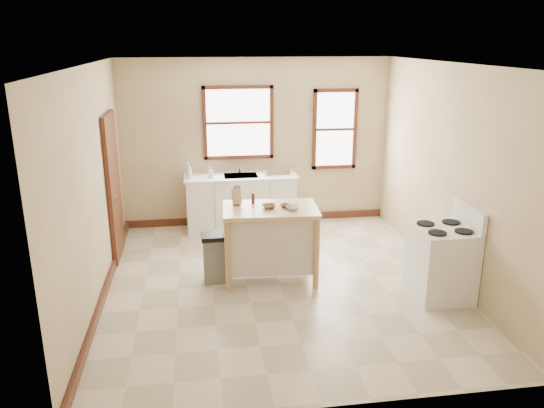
{
  "coord_description": "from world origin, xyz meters",
  "views": [
    {
      "loc": [
        -1.02,
        -6.28,
        3.09
      ],
      "look_at": [
        -0.04,
        0.4,
        0.97
      ],
      "focal_mm": 35.0,
      "sensor_mm": 36.0,
      "label": 1
    }
  ],
  "objects_px": {
    "bowl_a": "(269,206)",
    "gas_stove": "(442,252)",
    "soap_bottle_b": "(210,172)",
    "dish_rack": "(277,171)",
    "soap_bottle_a": "(189,171)",
    "kitchen_island": "(270,244)",
    "pepper_grinder": "(253,198)",
    "bowl_b": "(286,206)",
    "knife_block": "(237,197)",
    "trash_bin": "(215,258)",
    "bowl_c": "(293,208)"
  },
  "relations": [
    {
      "from": "bowl_a",
      "to": "gas_stove",
      "type": "height_order",
      "value": "gas_stove"
    },
    {
      "from": "soap_bottle_b",
      "to": "trash_bin",
      "type": "distance_m",
      "value": 2.06
    },
    {
      "from": "kitchen_island",
      "to": "gas_stove",
      "type": "bearing_deg",
      "value": -18.25
    },
    {
      "from": "bowl_b",
      "to": "trash_bin",
      "type": "xyz_separation_m",
      "value": [
        -0.93,
        0.03,
        -0.68
      ]
    },
    {
      "from": "pepper_grinder",
      "to": "bowl_b",
      "type": "relative_size",
      "value": 1.05
    },
    {
      "from": "bowl_c",
      "to": "dish_rack",
      "type": "bearing_deg",
      "value": 86.57
    },
    {
      "from": "soap_bottle_a",
      "to": "kitchen_island",
      "type": "distance_m",
      "value": 2.3
    },
    {
      "from": "soap_bottle_b",
      "to": "bowl_c",
      "type": "relative_size",
      "value": 1.06
    },
    {
      "from": "pepper_grinder",
      "to": "soap_bottle_b",
      "type": "bearing_deg",
      "value": 105.69
    },
    {
      "from": "soap_bottle_b",
      "to": "bowl_a",
      "type": "height_order",
      "value": "soap_bottle_b"
    },
    {
      "from": "soap_bottle_a",
      "to": "knife_block",
      "type": "distance_m",
      "value": 1.88
    },
    {
      "from": "bowl_a",
      "to": "bowl_b",
      "type": "relative_size",
      "value": 1.29
    },
    {
      "from": "bowl_a",
      "to": "kitchen_island",
      "type": "bearing_deg",
      "value": 40.2
    },
    {
      "from": "kitchen_island",
      "to": "gas_stove",
      "type": "distance_m",
      "value": 2.16
    },
    {
      "from": "pepper_grinder",
      "to": "knife_block",
      "type": "bearing_deg",
      "value": 179.4
    },
    {
      "from": "soap_bottle_a",
      "to": "kitchen_island",
      "type": "height_order",
      "value": "soap_bottle_a"
    },
    {
      "from": "kitchen_island",
      "to": "knife_block",
      "type": "height_order",
      "value": "knife_block"
    },
    {
      "from": "trash_bin",
      "to": "gas_stove",
      "type": "distance_m",
      "value": 2.87
    },
    {
      "from": "trash_bin",
      "to": "knife_block",
      "type": "bearing_deg",
      "value": 27.73
    },
    {
      "from": "soap_bottle_a",
      "to": "bowl_b",
      "type": "bearing_deg",
      "value": -34.41
    },
    {
      "from": "dish_rack",
      "to": "bowl_c",
      "type": "xyz_separation_m",
      "value": [
        -0.13,
        -2.17,
        0.05
      ]
    },
    {
      "from": "soap_bottle_a",
      "to": "gas_stove",
      "type": "relative_size",
      "value": 0.22
    },
    {
      "from": "pepper_grinder",
      "to": "bowl_c",
      "type": "height_order",
      "value": "pepper_grinder"
    },
    {
      "from": "soap_bottle_b",
      "to": "knife_block",
      "type": "distance_m",
      "value": 1.79
    },
    {
      "from": "soap_bottle_a",
      "to": "bowl_a",
      "type": "relative_size",
      "value": 1.38
    },
    {
      "from": "kitchen_island",
      "to": "soap_bottle_b",
      "type": "bearing_deg",
      "value": 113.17
    },
    {
      "from": "trash_bin",
      "to": "bowl_a",
      "type": "bearing_deg",
      "value": -5.33
    },
    {
      "from": "bowl_c",
      "to": "knife_block",
      "type": "bearing_deg",
      "value": 154.67
    },
    {
      "from": "kitchen_island",
      "to": "bowl_a",
      "type": "xyz_separation_m",
      "value": [
        -0.02,
        -0.02,
        0.52
      ]
    },
    {
      "from": "soap_bottle_a",
      "to": "soap_bottle_b",
      "type": "bearing_deg",
      "value": 22.59
    },
    {
      "from": "knife_block",
      "to": "pepper_grinder",
      "type": "bearing_deg",
      "value": -14.08
    },
    {
      "from": "soap_bottle_b",
      "to": "dish_rack",
      "type": "bearing_deg",
      "value": 9.69
    },
    {
      "from": "pepper_grinder",
      "to": "trash_bin",
      "type": "distance_m",
      "value": 0.93
    },
    {
      "from": "pepper_grinder",
      "to": "gas_stove",
      "type": "distance_m",
      "value": 2.47
    },
    {
      "from": "gas_stove",
      "to": "bowl_c",
      "type": "bearing_deg",
      "value": 158.56
    },
    {
      "from": "soap_bottle_b",
      "to": "bowl_a",
      "type": "distance_m",
      "value": 2.1
    },
    {
      "from": "dish_rack",
      "to": "bowl_a",
      "type": "bearing_deg",
      "value": -89.37
    },
    {
      "from": "soap_bottle_b",
      "to": "pepper_grinder",
      "type": "xyz_separation_m",
      "value": [
        0.5,
        -1.77,
        0.06
      ]
    },
    {
      "from": "bowl_c",
      "to": "bowl_b",
      "type": "bearing_deg",
      "value": 120.65
    },
    {
      "from": "bowl_c",
      "to": "gas_stove",
      "type": "distance_m",
      "value": 1.91
    },
    {
      "from": "soap_bottle_a",
      "to": "soap_bottle_b",
      "type": "relative_size",
      "value": 1.43
    },
    {
      "from": "dish_rack",
      "to": "bowl_a",
      "type": "distance_m",
      "value": 2.11
    },
    {
      "from": "dish_rack",
      "to": "trash_bin",
      "type": "relative_size",
      "value": 0.63
    },
    {
      "from": "knife_block",
      "to": "dish_rack",
      "type": "bearing_deg",
      "value": 52.55
    },
    {
      "from": "bowl_a",
      "to": "bowl_c",
      "type": "xyz_separation_m",
      "value": [
        0.29,
        -0.11,
        0.0
      ]
    },
    {
      "from": "dish_rack",
      "to": "kitchen_island",
      "type": "xyz_separation_m",
      "value": [
        -0.4,
        -2.04,
        -0.47
      ]
    },
    {
      "from": "dish_rack",
      "to": "kitchen_island",
      "type": "relative_size",
      "value": 0.34
    },
    {
      "from": "bowl_b",
      "to": "bowl_c",
      "type": "relative_size",
      "value": 0.85
    },
    {
      "from": "trash_bin",
      "to": "gas_stove",
      "type": "xyz_separation_m",
      "value": [
        2.74,
        -0.83,
        0.25
      ]
    },
    {
      "from": "gas_stove",
      "to": "soap_bottle_a",
      "type": "bearing_deg",
      "value": 137.67
    }
  ]
}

